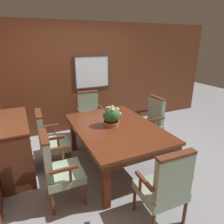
% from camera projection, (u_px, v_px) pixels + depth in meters
% --- Properties ---
extents(ground_plane, '(14.00, 14.00, 0.00)m').
position_uv_depth(ground_plane, '(115.00, 166.00, 3.45)').
color(ground_plane, gray).
extents(wall_back, '(7.20, 0.08, 2.45)m').
position_uv_depth(wall_back, '(81.00, 78.00, 4.60)').
color(wall_back, '#5B2D19').
rests_on(wall_back, ground_plane).
extents(dining_table, '(1.26, 1.81, 0.72)m').
position_uv_depth(dining_table, '(116.00, 131.00, 3.29)').
color(dining_table, '#562614').
rests_on(dining_table, ground_plane).
extents(chair_left_far, '(0.49, 0.56, 1.00)m').
position_uv_depth(chair_left_far, '(49.00, 138.00, 3.28)').
color(chair_left_far, '#562B19').
rests_on(chair_left_far, ground_plane).
extents(chair_head_far, '(0.58, 0.52, 1.00)m').
position_uv_depth(chair_head_far, '(89.00, 113.00, 4.43)').
color(chair_head_far, '#562B19').
rests_on(chair_head_far, ground_plane).
extents(chair_head_near, '(0.56, 0.49, 1.00)m').
position_uv_depth(chair_head_near, '(165.00, 186.00, 2.22)').
color(chair_head_near, '#562B19').
rests_on(chair_head_near, ground_plane).
extents(chair_left_near, '(0.48, 0.56, 1.00)m').
position_uv_depth(chair_left_near, '(57.00, 167.00, 2.55)').
color(chair_left_near, '#562B19').
rests_on(chair_left_near, ground_plane).
extents(chair_right_far, '(0.47, 0.55, 1.00)m').
position_uv_depth(chair_right_far, '(151.00, 120.00, 4.06)').
color(chair_right_far, '#562B19').
rests_on(chair_right_far, ground_plane).
extents(potted_plant, '(0.30, 0.28, 0.34)m').
position_uv_depth(potted_plant, '(112.00, 116.00, 3.24)').
color(potted_plant, '#B2603D').
rests_on(potted_plant, dining_table).
extents(sideboard_cabinet, '(0.47, 1.25, 0.89)m').
position_uv_depth(sideboard_cabinet, '(16.00, 146.00, 3.21)').
color(sideboard_cabinet, '#512816').
rests_on(sideboard_cabinet, ground_plane).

